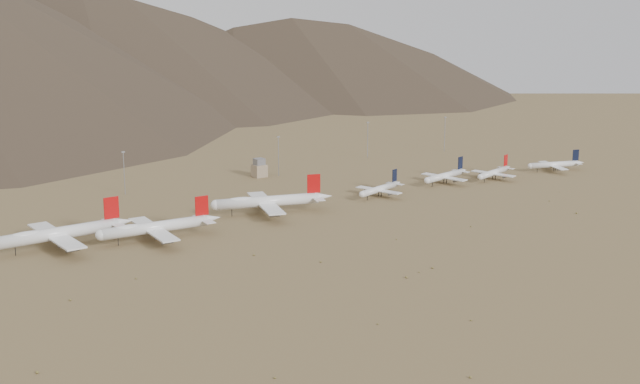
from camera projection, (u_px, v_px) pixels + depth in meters
ground at (327, 225)px, 456.18m from camera, size 3000.00×3000.00×0.00m
widebody_west at (59, 233)px, 415.04m from camera, size 69.81×53.56×20.72m
widebody_centre at (156, 227)px, 427.83m from camera, size 63.64×48.99×18.90m
widebody_east at (268, 201)px, 477.03m from camera, size 65.36×51.83×20.02m
narrowbody_a at (380, 189)px, 517.04m from camera, size 39.74×29.53×13.55m
narrowbody_b at (446, 176)px, 550.85m from camera, size 42.99×31.61×14.41m
narrowbody_c at (494, 172)px, 562.08m from camera, size 39.62×29.41×13.48m
narrowbody_d at (555, 164)px, 585.95m from camera, size 39.86×29.69×13.65m
control_tower at (259, 169)px, 568.14m from camera, size 8.00×8.00×12.00m
mast_west at (124, 171)px, 518.74m from camera, size 2.00×0.60×25.70m
mast_centre at (278, 154)px, 569.72m from camera, size 2.00×0.60×25.70m
mast_east at (368, 138)px, 628.22m from camera, size 2.00×0.60×25.70m
mast_far_east at (445, 132)px, 652.27m from camera, size 2.00×0.60×25.70m
desert_scrub at (447, 269)px, 384.07m from camera, size 419.44×178.74×0.94m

